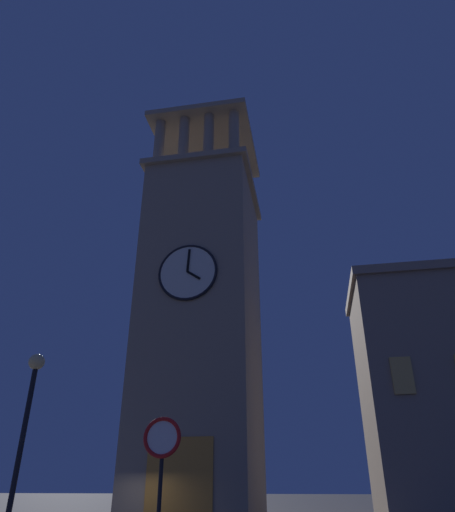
% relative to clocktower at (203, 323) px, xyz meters
% --- Properties ---
extents(clocktower, '(6.99, 8.50, 28.27)m').
position_rel_clocktower_xyz_m(clocktower, '(0.00, 0.00, 0.00)').
color(clocktower, gray).
rests_on(clocktower, ground_plane).
extents(street_lamp, '(0.44, 0.44, 5.25)m').
position_rel_clocktower_xyz_m(street_lamp, '(1.17, 15.04, -7.34)').
color(street_lamp, black).
rests_on(street_lamp, ground_plane).
extents(no_horn_sign, '(0.78, 0.14, 3.18)m').
position_rel_clocktower_xyz_m(no_horn_sign, '(-3.38, 17.33, -8.49)').
color(no_horn_sign, black).
rests_on(no_horn_sign, ground_plane).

